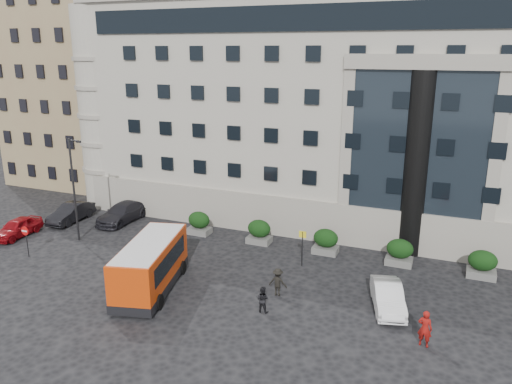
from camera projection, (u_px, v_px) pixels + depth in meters
ground at (196, 282)px, 31.74m from camera, size 120.00×120.00×0.00m
civic_building at (364, 108)px, 46.59m from camera, size 44.00×24.00×18.00m
entrance_column at (416, 166)px, 34.68m from camera, size 1.80×1.80×13.00m
apartment_near at (91, 89)px, 55.58m from camera, size 14.00×14.00×20.00m
apartment_far at (158, 73)px, 72.39m from camera, size 13.00×13.00×22.00m
hedge_a at (199, 223)px, 39.88m from camera, size 1.80×1.26×1.84m
hedge_b at (259, 231)px, 37.97m from camera, size 1.80×1.26×1.84m
hedge_c at (326, 241)px, 36.06m from camera, size 1.80×1.26×1.84m
hedge_d at (400, 252)px, 34.14m from camera, size 1.80×1.26×1.84m
hedge_e at (482, 264)px, 32.23m from camera, size 1.80×1.26×1.84m
street_lamp at (74, 186)px, 37.60m from camera, size 1.16×0.18×8.00m
bus_stop_sign at (302, 242)px, 33.68m from camera, size 0.50×0.08×2.52m
no_entry_sign at (26, 235)px, 35.15m from camera, size 0.64×0.16×2.32m
minibus at (151, 264)px, 30.41m from camera, size 4.31×7.78×3.08m
red_truck at (150, 190)px, 47.11m from camera, size 2.93×5.47×2.83m
parked_car_a at (17, 228)px, 39.37m from camera, size 2.01×4.42×1.47m
parked_car_b at (71, 213)px, 42.79m from camera, size 1.95×4.83×1.56m
parked_car_c at (123, 213)px, 42.77m from camera, size 2.28×5.48×1.58m
parked_car_d at (173, 191)px, 50.01m from camera, size 2.26×4.57×1.24m
white_taxi at (388, 297)px, 28.35m from camera, size 2.73×4.72×1.47m
pedestrian_a at (425, 328)px, 24.70m from camera, size 0.78×0.59×1.93m
pedestrian_b at (262, 299)px, 28.01m from camera, size 0.76×0.60×1.53m
pedestrian_c at (278, 282)px, 29.87m from camera, size 1.14×0.68×1.72m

